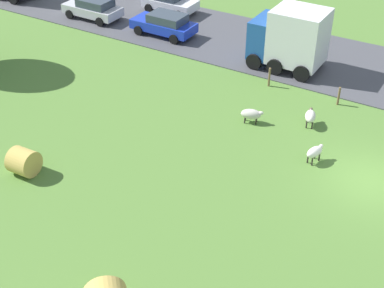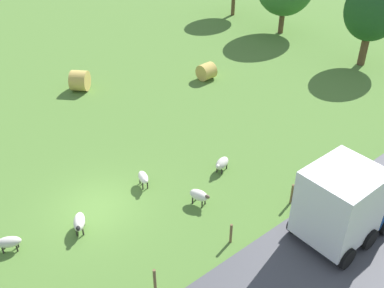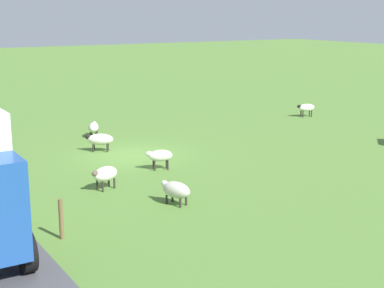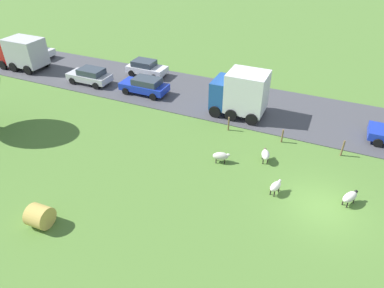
{
  "view_description": "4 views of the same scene",
  "coord_description": "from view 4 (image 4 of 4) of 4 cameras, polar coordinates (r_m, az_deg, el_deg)",
  "views": [
    {
      "loc": [
        -20.01,
        -2.97,
        14.8
      ],
      "look_at": [
        -2.68,
        7.46,
        0.92
      ],
      "focal_mm": 50.95,
      "sensor_mm": 36.0,
      "label": 1
    },
    {
      "loc": [
        15.23,
        -6.62,
        14.45
      ],
      "look_at": [
        -0.1,
        6.01,
        1.03
      ],
      "focal_mm": 41.43,
      "sensor_mm": 36.0,
      "label": 2
    },
    {
      "loc": [
        10.37,
        21.67,
        5.96
      ],
      "look_at": [
        -0.14,
        4.6,
        1.36
      ],
      "focal_mm": 53.91,
      "sensor_mm": 36.0,
      "label": 3
    },
    {
      "loc": [
        -15.45,
        1.04,
        13.57
      ],
      "look_at": [
        1.91,
        8.76,
        0.71
      ],
      "focal_mm": 31.64,
      "sensor_mm": 36.0,
      "label": 4
    }
  ],
  "objects": [
    {
      "name": "ground_plane",
      "position": [
        20.59,
        20.89,
        -9.96
      ],
      "size": [
        160.0,
        160.0,
        0.0
      ],
      "primitive_type": "plane",
      "color": "#517A33"
    },
    {
      "name": "road_strip",
      "position": [
        29.19,
        23.15,
        3.51
      ],
      "size": [
        8.0,
        80.0,
        0.06
      ],
      "primitive_type": "cube",
      "color": "#47474C",
      "rests_on": "ground_plane"
    },
    {
      "name": "sheep_1",
      "position": [
        22.73,
        12.29,
        -1.76
      ],
      "size": [
        1.13,
        0.8,
        0.81
      ],
      "color": "silver",
      "rests_on": "ground_plane"
    },
    {
      "name": "sheep_2",
      "position": [
        22.27,
        4.88,
        -2.05
      ],
      "size": [
        0.84,
        1.19,
        0.75
      ],
      "color": "beige",
      "rests_on": "ground_plane"
    },
    {
      "name": "sheep_3",
      "position": [
        20.36,
        13.91,
        -6.92
      ],
      "size": [
        1.1,
        0.72,
        0.78
      ],
      "color": "silver",
      "rests_on": "ground_plane"
    },
    {
      "name": "sheep_4",
      "position": [
        21.07,
        25.08,
        -8.07
      ],
      "size": [
        1.22,
        1.01,
        0.78
      ],
      "color": "silver",
      "rests_on": "ground_plane"
    },
    {
      "name": "hay_bale_0",
      "position": [
        19.63,
        -24.26,
        -11.05
      ],
      "size": [
        1.26,
        1.16,
        1.22
      ],
      "primitive_type": "cylinder",
      "rotation": [
        1.57,
        0.0,
        0.04
      ],
      "color": "tan",
      "rests_on": "ground_plane"
    },
    {
      "name": "fence_post_1",
      "position": [
        24.89,
        24.06,
        -0.65
      ],
      "size": [
        0.12,
        0.12,
        1.19
      ],
      "primitive_type": "cylinder",
      "color": "brown",
      "rests_on": "ground_plane"
    },
    {
      "name": "fence_post_2",
      "position": [
        24.98,
        14.98,
        1.31
      ],
      "size": [
        0.12,
        0.12,
        1.03
      ],
      "primitive_type": "cylinder",
      "color": "brown",
      "rests_on": "ground_plane"
    },
    {
      "name": "fence_post_3",
      "position": [
        25.66,
        6.19,
        3.42
      ],
      "size": [
        0.12,
        0.12,
        1.12
      ],
      "primitive_type": "cylinder",
      "color": "brown",
      "rests_on": "ground_plane"
    },
    {
      "name": "truck_1",
      "position": [
        40.5,
        -26.71,
        13.67
      ],
      "size": [
        2.79,
        4.85,
        3.2
      ],
      "color": "#B21919",
      "rests_on": "road_strip"
    },
    {
      "name": "truck_2",
      "position": [
        27.3,
        8.22,
        8.55
      ],
      "size": [
        2.9,
        4.22,
        3.64
      ],
      "color": "#1E4C99",
      "rests_on": "road_strip"
    },
    {
      "name": "car_0",
      "position": [
        35.27,
        -7.73,
        12.64
      ],
      "size": [
        2.07,
        3.98,
        1.51
      ],
      "color": "silver",
      "rests_on": "road_strip"
    },
    {
      "name": "car_3",
      "position": [
        34.51,
        -16.81,
        11.0
      ],
      "size": [
        2.07,
        4.25,
        1.49
      ],
      "color": "#B7B7BC",
      "rests_on": "road_strip"
    },
    {
      "name": "car_4",
      "position": [
        43.71,
        -24.77,
        14.18
      ],
      "size": [
        1.97,
        3.91,
        1.56
      ],
      "color": "silver",
      "rests_on": "road_strip"
    },
    {
      "name": "car_5",
      "position": [
        31.29,
        -7.94,
        9.77
      ],
      "size": [
        2.08,
        4.36,
        1.5
      ],
      "color": "#1933B2",
      "rests_on": "road_strip"
    }
  ]
}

